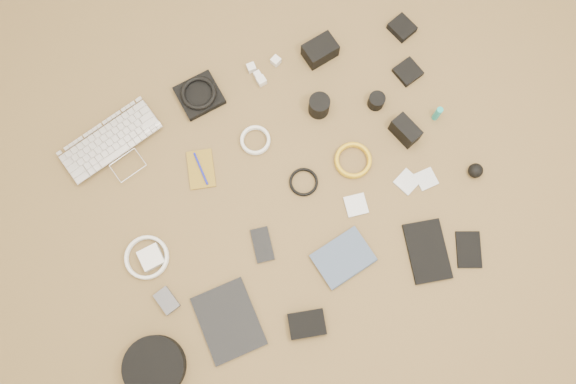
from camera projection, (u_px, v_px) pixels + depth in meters
name	position (u px, v px, depth m)	size (l,w,h in m)	color
room_shell	(283.00, 9.00, 0.85)	(4.04, 4.04, 2.58)	brown
laptop	(119.00, 152.00, 2.09)	(0.38, 0.26, 0.03)	silver
headphone_pouch	(199.00, 95.00, 2.14)	(0.16, 0.15, 0.03)	black
headphones	(199.00, 93.00, 2.12)	(0.14, 0.14, 0.02)	black
charger_a	(251.00, 68.00, 2.17)	(0.03, 0.03, 0.03)	white
charger_b	(258.00, 75.00, 2.17)	(0.03, 0.03, 0.02)	white
charger_c	(276.00, 61.00, 2.18)	(0.03, 0.03, 0.03)	white
charger_d	(261.00, 81.00, 2.16)	(0.03, 0.03, 0.03)	white
dslr_camera	(320.00, 50.00, 2.16)	(0.12, 0.09, 0.07)	black
lens_pouch	(402.00, 28.00, 2.21)	(0.08, 0.09, 0.03)	black
notebook_olive	(201.00, 169.00, 2.09)	(0.09, 0.15, 0.01)	olive
pen_blue	(201.00, 169.00, 2.08)	(0.01, 0.01, 0.13)	#1519AB
cable_white_a	(255.00, 141.00, 2.11)	(0.11, 0.11, 0.01)	white
lens_a	(319.00, 106.00, 2.10)	(0.08, 0.08, 0.08)	black
lens_b	(376.00, 101.00, 2.12)	(0.06, 0.06, 0.06)	black
card_reader	(408.00, 72.00, 2.17)	(0.09, 0.09, 0.02)	black
power_brick	(151.00, 258.00, 2.00)	(0.08, 0.08, 0.03)	white
cable_white_b	(147.00, 258.00, 2.01)	(0.16, 0.16, 0.01)	white
cable_black	(304.00, 182.00, 2.08)	(0.11, 0.11, 0.01)	black
cable_yellow	(353.00, 161.00, 2.09)	(0.14, 0.14, 0.02)	gold
flash	(405.00, 131.00, 2.08)	(0.06, 0.11, 0.08)	black
lens_cleaner	(437.00, 114.00, 2.10)	(0.02, 0.02, 0.08)	teal
battery_charger	(167.00, 301.00, 1.97)	(0.06, 0.09, 0.02)	#515256
tablet	(229.00, 321.00, 1.96)	(0.19, 0.25, 0.01)	black
phone	(262.00, 245.00, 2.02)	(0.06, 0.12, 0.01)	black
filter_case_left	(356.00, 205.00, 2.06)	(0.08, 0.08, 0.01)	silver
filter_case_mid	(407.00, 182.00, 2.08)	(0.07, 0.07, 0.01)	silver
filter_case_right	(426.00, 179.00, 2.08)	(0.07, 0.07, 0.01)	silver
air_blower	(476.00, 171.00, 2.06)	(0.05, 0.05, 0.05)	black
headphone_case	(154.00, 367.00, 1.91)	(0.21, 0.21, 0.06)	black
drive_case	(307.00, 324.00, 1.95)	(0.13, 0.09, 0.03)	black
paperback	(355.00, 275.00, 1.99)	(0.15, 0.20, 0.02)	#3E4E69
notebook_black_a	(427.00, 251.00, 2.02)	(0.14, 0.22, 0.02)	black
notebook_black_b	(469.00, 250.00, 2.02)	(0.09, 0.13, 0.01)	black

